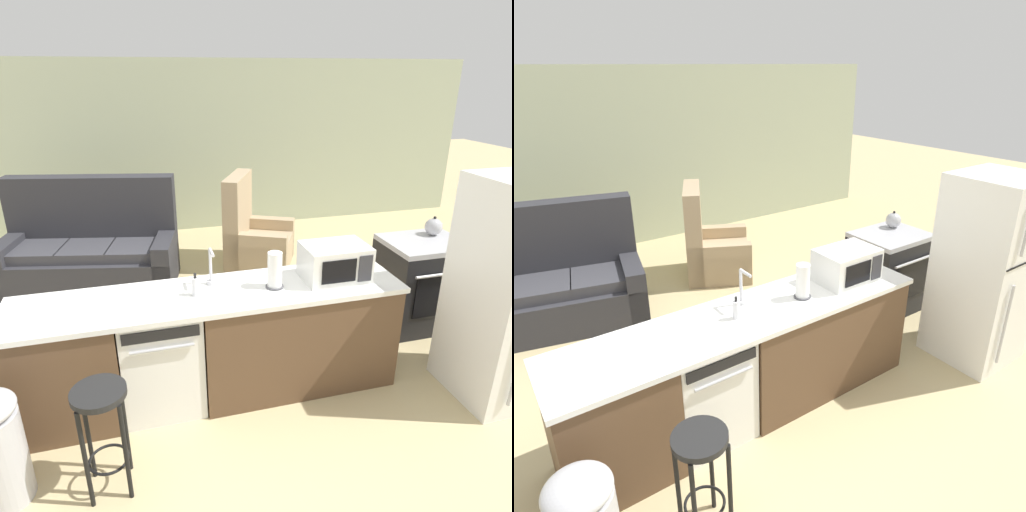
# 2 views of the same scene
# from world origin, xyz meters

# --- Properties ---
(ground_plane) EXTENTS (24.00, 24.00, 0.00)m
(ground_plane) POSITION_xyz_m (0.00, 0.00, 0.00)
(ground_plane) COLOR tan
(wall_back) EXTENTS (10.00, 0.06, 2.60)m
(wall_back) POSITION_xyz_m (0.30, 4.20, 1.30)
(wall_back) COLOR #A8B293
(wall_back) RESTS_ON ground_plane
(kitchen_counter) EXTENTS (2.94, 0.66, 0.90)m
(kitchen_counter) POSITION_xyz_m (0.24, 0.00, 0.42)
(kitchen_counter) COLOR brown
(kitchen_counter) RESTS_ON ground_plane
(dishwasher) EXTENTS (0.58, 0.61, 0.84)m
(dishwasher) POSITION_xyz_m (-0.25, -0.00, 0.42)
(dishwasher) COLOR white
(dishwasher) RESTS_ON ground_plane
(stove_range) EXTENTS (0.76, 0.68, 0.90)m
(stove_range) POSITION_xyz_m (2.35, 0.55, 0.45)
(stove_range) COLOR black
(stove_range) RESTS_ON ground_plane
(refrigerator) EXTENTS (0.72, 0.73, 1.75)m
(refrigerator) POSITION_xyz_m (2.35, -0.55, 0.88)
(refrigerator) COLOR white
(refrigerator) RESTS_ON ground_plane
(microwave) EXTENTS (0.50, 0.37, 0.28)m
(microwave) POSITION_xyz_m (1.13, -0.00, 1.04)
(microwave) COLOR white
(microwave) RESTS_ON kitchen_counter
(sink_faucet) EXTENTS (0.07, 0.18, 0.30)m
(sink_faucet) POSITION_xyz_m (0.18, 0.13, 1.03)
(sink_faucet) COLOR silver
(sink_faucet) RESTS_ON kitchen_counter
(paper_towel_roll) EXTENTS (0.14, 0.14, 0.28)m
(paper_towel_roll) POSITION_xyz_m (0.63, -0.03, 1.04)
(paper_towel_roll) COLOR #4C4C51
(paper_towel_roll) RESTS_ON kitchen_counter
(soap_bottle) EXTENTS (0.06, 0.06, 0.18)m
(soap_bottle) POSITION_xyz_m (0.04, -0.01, 0.97)
(soap_bottle) COLOR silver
(soap_bottle) RESTS_ON kitchen_counter
(kettle) EXTENTS (0.21, 0.17, 0.19)m
(kettle) POSITION_xyz_m (2.52, 0.68, 0.99)
(kettle) COLOR #B2B2B7
(kettle) RESTS_ON stove_range
(bar_stool) EXTENTS (0.32, 0.32, 0.74)m
(bar_stool) POSITION_xyz_m (-0.64, -0.73, 0.54)
(bar_stool) COLOR black
(bar_stool) RESTS_ON ground_plane
(couch) EXTENTS (2.15, 1.31, 1.27)m
(couch) POSITION_xyz_m (-0.88, 2.46, 0.39)
(couch) COLOR #2D2D33
(couch) RESTS_ON ground_plane
(armchair) EXTENTS (1.10, 1.12, 1.20)m
(armchair) POSITION_xyz_m (1.14, 2.48, 0.35)
(armchair) COLOR tan
(armchair) RESTS_ON ground_plane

